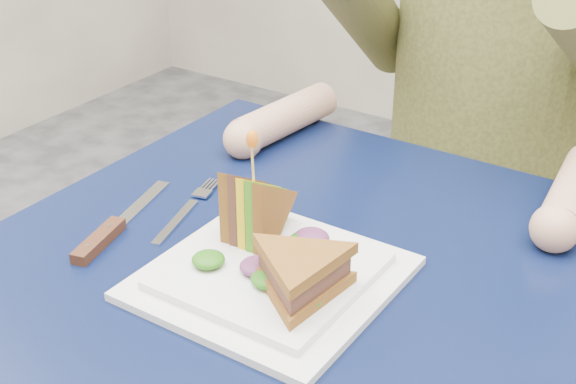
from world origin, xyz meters
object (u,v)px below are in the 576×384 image
Objects in this scene: plate at (271,275)px; fork at (185,211)px; chair at (495,182)px; knife at (107,233)px; diner at (498,1)px; sandwich_upright at (254,211)px; table at (302,318)px; sandwich_flat at (300,274)px.

plate is 0.19m from fork.
plate is (-0.01, -0.74, 0.20)m from chair.
fork is 0.81× the size of knife.
diner is 0.65m from plate.
chair is 0.74m from sandwich_upright.
fork is (-0.18, 0.07, -0.01)m from plate.
table is 0.69m from chair.
sandwich_upright is at bearing -95.29° from chair.
sandwich_flat is 0.28m from knife.
sandwich_flat reaches higher than knife.
table is at bearing 121.01° from sandwich_flat.
chair is 4.26× the size of knife.
chair is at bearing 89.30° from plate.
diner is 0.60m from sandwich_upright.
plate is (-0.01, -0.05, 0.09)m from table.
diner is at bearing 71.10° from fork.
knife is (-0.23, -0.77, 0.20)m from chair.
diner is 4.02× the size of sandwich_flat.
fork is 0.11m from knife.
chair is 5.25× the size of fork.
diner reaches higher than table.
fork is at bearing 67.68° from knife.
diner reaches higher than sandwich_flat.
knife is at bearing -160.06° from table.
sandwich_flat is (0.05, -0.65, -0.14)m from diner.
table is at bearing -4.63° from fork.
chair is 0.83m from knife.
chair is (0.00, 0.69, -0.11)m from table.
knife is at bearing -112.32° from fork.
table is 0.63m from diner.
sandwich_upright reaches higher than plate.
sandwich_upright is (-0.06, -0.01, 0.13)m from table.
fork is (-0.19, -0.67, 0.19)m from chair.
sandwich_flat reaches higher than plate.
chair is at bearing 73.24° from knife.
knife is at bearing -178.44° from sandwich_flat.
knife is (-0.23, -0.08, 0.09)m from table.
plate is 1.92× the size of sandwich_upright.
diner is (-0.00, 0.57, 0.26)m from table.
diner reaches higher than plate.
sandwich_flat reaches higher than table.
table is at bearing 80.10° from plate.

